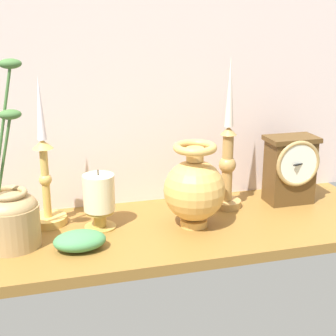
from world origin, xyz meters
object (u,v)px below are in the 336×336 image
candlestick_tall_left (228,159)px  candlestick_tall_center (45,180)px  pillar_candle_front (99,198)px  brass_vase_jar (11,215)px  mantel_clock (291,168)px  brass_vase_bulbous (194,188)px

candlestick_tall_left → candlestick_tall_center: candlestick_tall_left is taller
candlestick_tall_left → pillar_candle_front: 33.20cm
brass_vase_jar → mantel_clock: bearing=6.3°
candlestick_tall_left → brass_vase_bulbous: (-11.51, -8.98, -3.50)cm
candlestick_tall_center → brass_vase_bulbous: (32.21, -10.07, -1.61)cm
brass_vase_jar → pillar_candle_front: bearing=12.7°
mantel_clock → candlestick_tall_left: candlestick_tall_left is taller
candlestick_tall_left → pillar_candle_front: candlestick_tall_left is taller
pillar_candle_front → mantel_clock: bearing=3.7°
brass_vase_jar → candlestick_tall_center: bearing=51.6°
brass_vase_bulbous → pillar_candle_front: 21.53cm
candlestick_tall_center → brass_vase_jar: 13.01cm
mantel_clock → brass_vase_jar: bearing=-173.7°
mantel_clock → brass_vase_bulbous: brass_vase_bulbous is taller
mantel_clock → brass_vase_bulbous: size_ratio=0.89×
brass_vase_jar → candlestick_tall_left: bearing=9.6°
brass_vase_bulbous → brass_vase_jar: (-39.95, 0.30, -2.13)cm
candlestick_tall_left → brass_vase_bulbous: candlestick_tall_left is taller
mantel_clock → brass_vase_jar: brass_vase_jar is taller
mantel_clock → brass_vase_jar: (-68.26, -7.49, -2.10)cm
candlestick_tall_left → candlestick_tall_center: 43.78cm
brass_vase_bulbous → pillar_candle_front: (-20.94, 4.59, -1.92)cm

